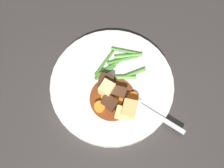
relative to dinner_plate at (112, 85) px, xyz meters
The scene contains 22 objects.
ground_plane 0.01m from the dinner_plate, ahead, with size 3.00×3.00×0.00m, color #383330.
dinner_plate is the anchor object (origin of this frame).
stew_sauce 0.04m from the dinner_plate, ahead, with size 0.10×0.10×0.00m, color brown.
carrot_slice_0 0.04m from the dinner_plate, 15.93° to the left, with size 0.03×0.03×0.01m, color orange.
carrot_slice_1 0.06m from the dinner_plate, 19.67° to the right, with size 0.02×0.02×0.01m, color orange.
carrot_slice_2 0.06m from the dinner_plate, 58.50° to the left, with size 0.03×0.03×0.01m, color orange.
carrot_slice_3 0.04m from the dinner_plate, 11.23° to the right, with size 0.03×0.03×0.01m, color orange.
potato_chunk_0 0.03m from the dinner_plate, 26.05° to the right, with size 0.03×0.03×0.03m, color #EAD68C.
potato_chunk_1 0.08m from the dinner_plate, 22.84° to the left, with size 0.03×0.03×0.02m, color #E5CC7A.
potato_chunk_2 0.08m from the dinner_plate, 36.25° to the left, with size 0.03×0.04×0.03m, color #DBBC6B.
meat_chunk_0 0.02m from the dinner_plate, 98.32° to the right, with size 0.03×0.03×0.02m, color #4C2B19.
meat_chunk_1 0.03m from the dinner_plate, 38.84° to the left, with size 0.02×0.03×0.02m, color #56331E.
meat_chunk_2 0.05m from the dinner_plate, ahead, with size 0.03×0.03×0.02m, color #4C2B19.
green_bean_0 0.04m from the dinner_plate, 161.37° to the right, with size 0.01×0.01×0.07m, color #4C8E33.
green_bean_1 0.06m from the dinner_plate, 154.71° to the right, with size 0.01×0.01×0.07m, color #4C8E33.
green_bean_2 0.02m from the dinner_plate, 144.78° to the left, with size 0.01×0.01×0.08m, color #66AD42.
green_bean_3 0.03m from the dinner_plate, 143.87° to the right, with size 0.01×0.01×0.06m, color #4C8E33.
green_bean_4 0.06m from the dinner_plate, 122.08° to the left, with size 0.01×0.01×0.06m, color #599E38.
green_bean_5 0.09m from the dinner_plate, 164.25° to the left, with size 0.01×0.01×0.07m, color #4C8E33.
green_bean_6 0.07m from the dinner_plate, 162.60° to the left, with size 0.01×0.01×0.08m, color #4C8E33.
green_bean_7 0.08m from the dinner_plate, 157.07° to the left, with size 0.01×0.01×0.07m, color #66AD42.
fork 0.10m from the dinner_plate, 57.73° to the left, with size 0.09×0.16×0.00m.
Camera 1 is at (0.24, 0.02, 0.65)m, focal length 47.44 mm.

